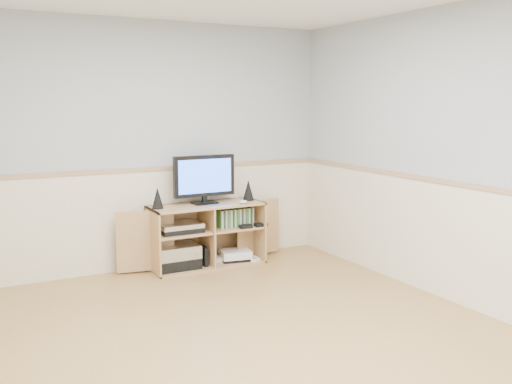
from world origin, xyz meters
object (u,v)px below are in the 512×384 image
game_consoles (234,255)px  media_cabinet (205,233)px  monitor (204,177)px  keyboard (222,205)px

game_consoles → media_cabinet: bearing=167.8°
monitor → game_consoles: bearing=-11.2°
media_cabinet → monitor: size_ratio=2.79×
game_consoles → keyboard: bearing=-146.9°
monitor → game_consoles: monitor is taller
monitor → keyboard: monitor is taller
keyboard → monitor: bearing=114.5°
keyboard → game_consoles: keyboard is taller
monitor → keyboard: size_ratio=2.26×
keyboard → game_consoles: 0.63m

